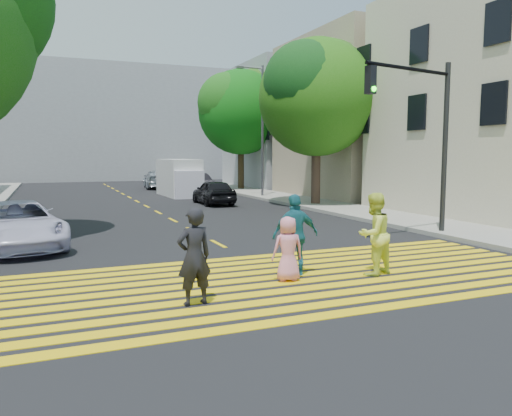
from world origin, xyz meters
TOP-DOWN VIEW (x-y plane):
  - ground at (0.00, 0.00)m, footprint 120.00×120.00m
  - sidewalk_right at (8.50, 15.00)m, footprint 3.00×60.00m
  - crosswalk at (0.00, 1.28)m, footprint 13.40×5.30m
  - lane_line at (0.00, 22.50)m, footprint 0.12×34.40m
  - building_right_tan at (15.00, 19.00)m, footprint 10.00×10.00m
  - building_right_grey at (15.00, 30.00)m, footprint 10.00×10.00m
  - backdrop_block at (0.00, 48.00)m, footprint 30.00×8.00m
  - tree_right_near at (8.37, 14.79)m, footprint 7.66×7.53m
  - tree_right_far at (8.91, 27.21)m, footprint 7.02×6.41m
  - pedestrian_man at (-2.34, 0.28)m, footprint 0.70×0.51m
  - pedestrian_woman at (2.01, 0.93)m, footprint 1.07×0.93m
  - pedestrian_child at (-0.02, 1.17)m, footprint 0.72×0.51m
  - pedestrian_extra at (0.36, 1.56)m, footprint 1.11×0.52m
  - white_sedan at (-5.60, 7.58)m, footprint 3.03×5.21m
  - dark_car_near at (3.59, 17.65)m, footprint 1.67×4.01m
  - silver_car at (3.36, 31.83)m, footprint 2.59×5.17m
  - dark_car_parked at (4.86, 25.31)m, footprint 1.99×4.43m
  - white_van at (3.24, 23.78)m, footprint 2.02×5.13m
  - traffic_signal at (6.49, 4.49)m, footprint 3.84×1.05m
  - street_lamp at (7.55, 20.47)m, footprint 1.85×0.30m

SIDE VIEW (x-z plane):
  - ground at x=0.00m, z-range 0.00..0.00m
  - lane_line at x=0.00m, z-range 0.00..0.01m
  - crosswalk at x=0.00m, z-range 0.00..0.01m
  - sidewalk_right at x=8.50m, z-range 0.00..0.15m
  - dark_car_near at x=3.59m, z-range 0.00..1.36m
  - white_sedan at x=-5.60m, z-range 0.00..1.36m
  - pedestrian_child at x=-0.02m, z-range 0.00..1.40m
  - dark_car_parked at x=4.86m, z-range 0.00..1.41m
  - silver_car at x=3.36m, z-range 0.00..1.44m
  - pedestrian_man at x=-2.34m, z-range 0.00..1.78m
  - pedestrian_extra at x=0.36m, z-range 0.00..1.84m
  - pedestrian_woman at x=2.01m, z-range 0.00..1.87m
  - white_van at x=3.24m, z-range -0.06..2.34m
  - traffic_signal at x=6.49m, z-range 0.84..6.55m
  - street_lamp at x=7.55m, z-range 0.60..8.75m
  - building_right_tan at x=15.00m, z-range 0.00..10.00m
  - building_right_grey at x=15.00m, z-range 0.00..10.00m
  - tree_right_near at x=8.37m, z-range 1.56..10.39m
  - backdrop_block at x=0.00m, z-range 0.00..12.00m
  - tree_right_far at x=8.91m, z-range 1.61..10.81m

